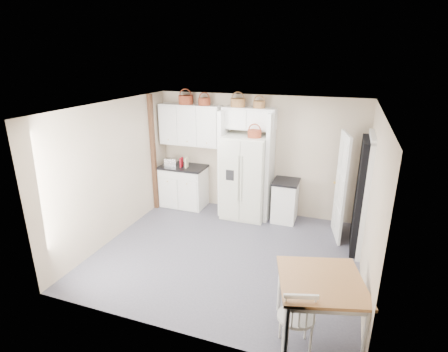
% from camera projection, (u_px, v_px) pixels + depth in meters
% --- Properties ---
extents(floor, '(4.50, 4.50, 0.00)m').
position_uv_depth(floor, '(227.00, 253.00, 6.27)').
color(floor, '#43414F').
rests_on(floor, ground).
extents(ceiling, '(4.50, 4.50, 0.00)m').
position_uv_depth(ceiling, '(227.00, 107.00, 5.42)').
color(ceiling, white).
rests_on(ceiling, wall_back).
extents(wall_back, '(4.50, 0.00, 4.50)m').
position_uv_depth(wall_back, '(257.00, 155.00, 7.62)').
color(wall_back, tan).
rests_on(wall_back, floor).
extents(wall_left, '(0.00, 4.00, 4.00)m').
position_uv_depth(wall_left, '(114.00, 171.00, 6.56)').
color(wall_left, tan).
rests_on(wall_left, floor).
extents(wall_right, '(0.00, 4.00, 4.00)m').
position_uv_depth(wall_right, '(371.00, 204.00, 5.13)').
color(wall_right, tan).
rests_on(wall_right, floor).
extents(refrigerator, '(0.93, 0.75, 1.80)m').
position_uv_depth(refrigerator, '(245.00, 177.00, 7.47)').
color(refrigerator, silver).
rests_on(refrigerator, floor).
extents(base_cab_left, '(1.00, 0.63, 0.93)m').
position_uv_depth(base_cab_left, '(184.00, 187.00, 8.15)').
color(base_cab_left, white).
rests_on(base_cab_left, floor).
extents(base_cab_right, '(0.49, 0.58, 0.85)m').
position_uv_depth(base_cab_right, '(285.00, 201.00, 7.41)').
color(base_cab_right, white).
rests_on(base_cab_right, floor).
extents(dining_table, '(1.22, 1.22, 0.83)m').
position_uv_depth(dining_table, '(318.00, 308.00, 4.30)').
color(dining_table, '#955F34').
rests_on(dining_table, floor).
extents(windsor_chair, '(0.55, 0.52, 0.92)m').
position_uv_depth(windsor_chair, '(296.00, 317.00, 4.09)').
color(windsor_chair, white).
rests_on(windsor_chair, floor).
extents(counter_left, '(1.04, 0.68, 0.04)m').
position_uv_depth(counter_left, '(183.00, 167.00, 8.00)').
color(counter_left, black).
rests_on(counter_left, base_cab_left).
extents(counter_right, '(0.52, 0.62, 0.04)m').
position_uv_depth(counter_right, '(286.00, 182.00, 7.27)').
color(counter_right, black).
rests_on(counter_right, base_cab_right).
extents(toaster, '(0.30, 0.21, 0.19)m').
position_uv_depth(toaster, '(171.00, 162.00, 7.94)').
color(toaster, silver).
rests_on(toaster, counter_left).
extents(cookbook_red, '(0.04, 0.14, 0.21)m').
position_uv_depth(cookbook_red, '(181.00, 162.00, 7.88)').
color(cookbook_red, '#A20E1B').
rests_on(cookbook_red, counter_left).
extents(cookbook_cream, '(0.04, 0.15, 0.22)m').
position_uv_depth(cookbook_cream, '(187.00, 163.00, 7.84)').
color(cookbook_cream, beige).
rests_on(cookbook_cream, counter_left).
extents(basket_upper_b, '(0.32, 0.32, 0.19)m').
position_uv_depth(basket_upper_b, '(186.00, 100.00, 7.60)').
color(basket_upper_b, maroon).
rests_on(basket_upper_b, upper_cabinet).
extents(basket_upper_c, '(0.27, 0.27, 0.15)m').
position_uv_depth(basket_upper_c, '(204.00, 102.00, 7.47)').
color(basket_upper_c, maroon).
rests_on(basket_upper_c, upper_cabinet).
extents(basket_bridge_a, '(0.31, 0.31, 0.17)m').
position_uv_depth(basket_bridge_a, '(238.00, 103.00, 7.23)').
color(basket_bridge_a, brown).
rests_on(basket_bridge_a, bridge_cabinet).
extents(basket_bridge_b, '(0.25, 0.25, 0.14)m').
position_uv_depth(basket_bridge_b, '(259.00, 104.00, 7.09)').
color(basket_bridge_b, brown).
rests_on(basket_bridge_b, bridge_cabinet).
extents(basket_fridge_b, '(0.28, 0.28, 0.15)m').
position_uv_depth(basket_fridge_b, '(254.00, 134.00, 7.00)').
color(basket_fridge_b, maroon).
rests_on(basket_fridge_b, refrigerator).
extents(upper_cabinet, '(1.40, 0.34, 0.90)m').
position_uv_depth(upper_cabinet, '(190.00, 125.00, 7.75)').
color(upper_cabinet, white).
rests_on(upper_cabinet, wall_back).
extents(bridge_cabinet, '(1.12, 0.34, 0.45)m').
position_uv_depth(bridge_cabinet, '(249.00, 118.00, 7.25)').
color(bridge_cabinet, white).
rests_on(bridge_cabinet, wall_back).
extents(fridge_panel_left, '(0.08, 0.60, 2.30)m').
position_uv_depth(fridge_panel_left, '(224.00, 163.00, 7.62)').
color(fridge_panel_left, white).
rests_on(fridge_panel_left, floor).
extents(fridge_panel_right, '(0.08, 0.60, 2.30)m').
position_uv_depth(fridge_panel_right, '(270.00, 167.00, 7.29)').
color(fridge_panel_right, white).
rests_on(fridge_panel_right, floor).
extents(trim_post, '(0.09, 0.09, 2.60)m').
position_uv_depth(trim_post, '(153.00, 154.00, 7.74)').
color(trim_post, '#3C2716').
rests_on(trim_post, floor).
extents(doorway_void, '(0.18, 0.85, 2.05)m').
position_uv_depth(doorway_void, '(361.00, 196.00, 6.14)').
color(doorway_void, black).
rests_on(doorway_void, floor).
extents(door_slab, '(0.21, 0.79, 2.05)m').
position_uv_depth(door_slab, '(341.00, 187.00, 6.55)').
color(door_slab, white).
rests_on(door_slab, floor).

